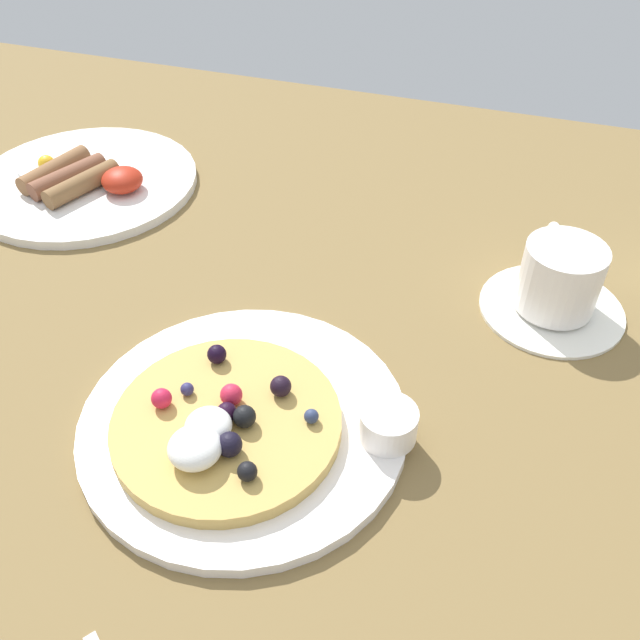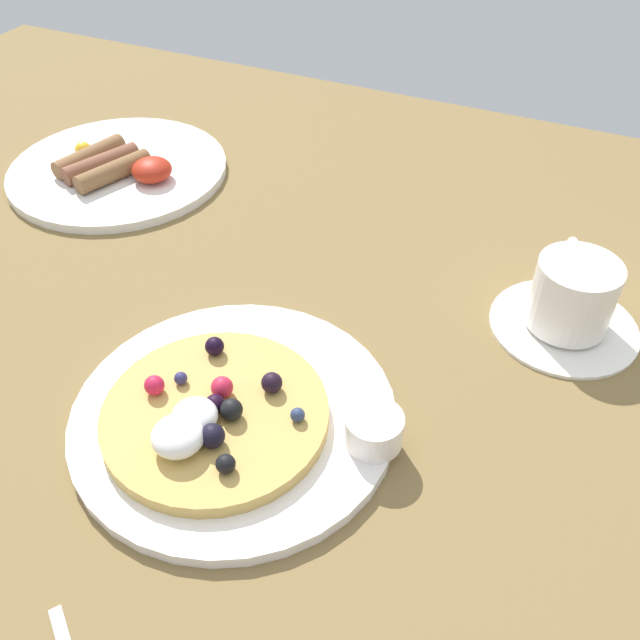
# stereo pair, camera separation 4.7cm
# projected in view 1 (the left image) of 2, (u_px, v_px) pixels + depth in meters

# --- Properties ---
(ground_plane) EXTENTS (1.51, 1.11, 0.03)m
(ground_plane) POSITION_uv_depth(u_px,v_px,m) (248.00, 364.00, 0.62)
(ground_plane) COLOR brown
(pancake_plate) EXTENTS (0.26, 0.26, 0.01)m
(pancake_plate) POSITION_uv_depth(u_px,v_px,m) (244.00, 421.00, 0.54)
(pancake_plate) COLOR white
(pancake_plate) RESTS_ON ground_plane
(pancake_with_berries) EXTENTS (0.17, 0.17, 0.04)m
(pancake_with_berries) POSITION_uv_depth(u_px,v_px,m) (224.00, 424.00, 0.52)
(pancake_with_berries) COLOR tan
(pancake_with_berries) RESTS_ON pancake_plate
(syrup_ramekin) EXTENTS (0.04, 0.04, 0.03)m
(syrup_ramekin) POSITION_uv_depth(u_px,v_px,m) (388.00, 424.00, 0.51)
(syrup_ramekin) COLOR white
(syrup_ramekin) RESTS_ON pancake_plate
(breakfast_plate) EXTENTS (0.26, 0.26, 0.01)m
(breakfast_plate) POSITION_uv_depth(u_px,v_px,m) (86.00, 182.00, 0.81)
(breakfast_plate) COLOR white
(breakfast_plate) RESTS_ON ground_plane
(fried_breakfast) EXTENTS (0.17, 0.11, 0.03)m
(fried_breakfast) POSITION_uv_depth(u_px,v_px,m) (78.00, 176.00, 0.79)
(fried_breakfast) COLOR brown
(fried_breakfast) RESTS_ON breakfast_plate
(coffee_saucer) EXTENTS (0.13, 0.13, 0.01)m
(coffee_saucer) POSITION_uv_depth(u_px,v_px,m) (552.00, 308.00, 0.65)
(coffee_saucer) COLOR white
(coffee_saucer) RESTS_ON ground_plane
(coffee_cup) EXTENTS (0.07, 0.10, 0.06)m
(coffee_cup) POSITION_uv_depth(u_px,v_px,m) (560.00, 275.00, 0.62)
(coffee_cup) COLOR white
(coffee_cup) RESTS_ON coffee_saucer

